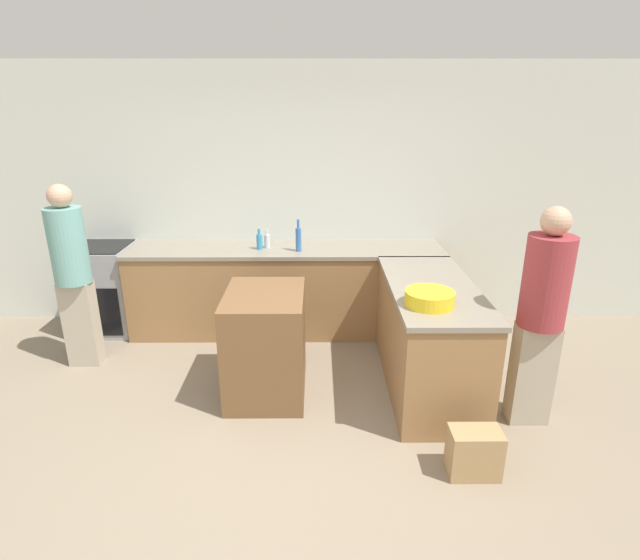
% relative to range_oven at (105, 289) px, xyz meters
% --- Properties ---
extents(ground_plane, '(14.00, 14.00, 0.00)m').
position_rel_range_oven_xyz_m(ground_plane, '(1.91, -2.14, -0.46)').
color(ground_plane, gray).
extents(wall_back, '(8.00, 0.06, 2.70)m').
position_rel_range_oven_xyz_m(wall_back, '(1.91, 0.34, 0.89)').
color(wall_back, silver).
rests_on(wall_back, ground_plane).
extents(counter_back, '(3.20, 0.68, 0.91)m').
position_rel_range_oven_xyz_m(counter_back, '(1.91, -0.02, -0.00)').
color(counter_back, olive).
rests_on(counter_back, ground_plane).
extents(counter_peninsula, '(0.69, 1.63, 0.91)m').
position_rel_range_oven_xyz_m(counter_peninsula, '(3.16, -1.15, -0.00)').
color(counter_peninsula, olive).
rests_on(counter_peninsula, ground_plane).
extents(range_oven, '(0.61, 0.62, 0.92)m').
position_rel_range_oven_xyz_m(range_oven, '(0.00, 0.00, 0.00)').
color(range_oven, '#99999E').
rests_on(range_oven, ground_plane).
extents(island_table, '(0.63, 0.81, 0.88)m').
position_rel_range_oven_xyz_m(island_table, '(1.81, -1.24, -0.02)').
color(island_table, brown).
rests_on(island_table, ground_plane).
extents(mixing_bowl, '(0.36, 0.36, 0.11)m').
position_rel_range_oven_xyz_m(mixing_bowl, '(3.04, -1.57, 0.50)').
color(mixing_bowl, yellow).
rests_on(mixing_bowl, counter_peninsula).
extents(dish_soap_bottle, '(0.06, 0.06, 0.21)m').
position_rel_range_oven_xyz_m(dish_soap_bottle, '(1.65, -0.08, 0.53)').
color(dish_soap_bottle, '#338CBF').
rests_on(dish_soap_bottle, counter_back).
extents(water_bottle_blue, '(0.06, 0.06, 0.32)m').
position_rel_range_oven_xyz_m(water_bottle_blue, '(2.05, -0.15, 0.58)').
color(water_bottle_blue, '#386BB7').
rests_on(water_bottle_blue, counter_back).
extents(vinegar_bottle_clear, '(0.06, 0.06, 0.19)m').
position_rel_range_oven_xyz_m(vinegar_bottle_clear, '(1.73, -0.03, 0.52)').
color(vinegar_bottle_clear, silver).
rests_on(vinegar_bottle_clear, counter_back).
extents(person_by_range, '(0.31, 0.31, 1.66)m').
position_rel_range_oven_xyz_m(person_by_range, '(0.08, -0.75, 0.45)').
color(person_by_range, '#ADA38E').
rests_on(person_by_range, ground_plane).
extents(person_at_peninsula, '(0.32, 0.32, 1.65)m').
position_rel_range_oven_xyz_m(person_at_peninsula, '(3.83, -1.66, 0.44)').
color(person_at_peninsula, '#ADA38E').
rests_on(person_at_peninsula, ground_plane).
extents(paper_bag, '(0.33, 0.20, 0.33)m').
position_rel_range_oven_xyz_m(paper_bag, '(3.25, -2.26, -0.30)').
color(paper_bag, '#A88456').
rests_on(paper_bag, ground_plane).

